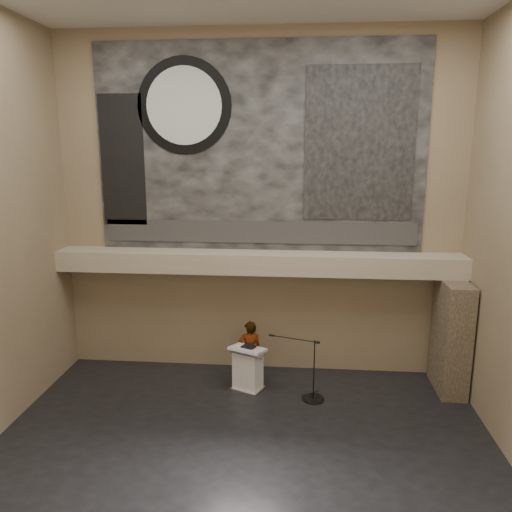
# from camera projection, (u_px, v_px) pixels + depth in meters

# --- Properties ---
(floor) EXTENTS (10.00, 10.00, 0.00)m
(floor) POSITION_uv_depth(u_px,v_px,m) (241.00, 457.00, 9.45)
(floor) COLOR black
(floor) RESTS_ON ground
(wall_back) EXTENTS (10.00, 0.02, 8.50)m
(wall_back) POSITION_uv_depth(u_px,v_px,m) (259.00, 208.00, 12.41)
(wall_back) COLOR #7F6D50
(wall_back) RESTS_ON floor
(wall_front) EXTENTS (10.00, 0.02, 8.50)m
(wall_front) POSITION_uv_depth(u_px,v_px,m) (188.00, 314.00, 4.64)
(wall_front) COLOR #7F6D50
(wall_front) RESTS_ON floor
(soffit) EXTENTS (10.00, 0.80, 0.50)m
(soffit) POSITION_uv_depth(u_px,v_px,m) (257.00, 262.00, 12.31)
(soffit) COLOR tan
(soffit) RESTS_ON wall_back
(sprinkler_left) EXTENTS (0.04, 0.04, 0.06)m
(sprinkler_left) POSITION_uv_depth(u_px,v_px,m) (194.00, 272.00, 12.46)
(sprinkler_left) COLOR #B2893D
(sprinkler_left) RESTS_ON soffit
(sprinkler_right) EXTENTS (0.04, 0.04, 0.06)m
(sprinkler_right) POSITION_uv_depth(u_px,v_px,m) (335.00, 276.00, 12.16)
(sprinkler_right) COLOR #B2893D
(sprinkler_right) RESTS_ON soffit
(banner) EXTENTS (8.00, 0.05, 5.00)m
(banner) POSITION_uv_depth(u_px,v_px,m) (259.00, 148.00, 12.07)
(banner) COLOR black
(banner) RESTS_ON wall_back
(banner_text_strip) EXTENTS (7.76, 0.02, 0.55)m
(banner_text_strip) POSITION_uv_depth(u_px,v_px,m) (259.00, 232.00, 12.48)
(banner_text_strip) COLOR #2A2A2A
(banner_text_strip) RESTS_ON banner
(banner_clock_rim) EXTENTS (2.30, 0.02, 2.30)m
(banner_clock_rim) POSITION_uv_depth(u_px,v_px,m) (184.00, 106.00, 11.96)
(banner_clock_rim) COLOR black
(banner_clock_rim) RESTS_ON banner
(banner_clock_face) EXTENTS (1.84, 0.02, 1.84)m
(banner_clock_face) POSITION_uv_depth(u_px,v_px,m) (184.00, 106.00, 11.95)
(banner_clock_face) COLOR silver
(banner_clock_face) RESTS_ON banner
(banner_building_print) EXTENTS (2.60, 0.02, 3.60)m
(banner_building_print) POSITION_uv_depth(u_px,v_px,m) (360.00, 144.00, 11.80)
(banner_building_print) COLOR black
(banner_building_print) RESTS_ON banner
(banner_brick_print) EXTENTS (1.10, 0.02, 3.20)m
(banner_brick_print) POSITION_uv_depth(u_px,v_px,m) (123.00, 161.00, 12.39)
(banner_brick_print) COLOR black
(banner_brick_print) RESTS_ON banner
(stone_pier) EXTENTS (0.60, 1.40, 2.70)m
(stone_pier) POSITION_uv_depth(u_px,v_px,m) (451.00, 336.00, 11.82)
(stone_pier) COLOR #45392A
(stone_pier) RESTS_ON floor
(lectern) EXTENTS (0.96, 0.84, 1.14)m
(lectern) POSITION_uv_depth(u_px,v_px,m) (248.00, 369.00, 11.91)
(lectern) COLOR silver
(lectern) RESTS_ON floor
(binder) EXTENTS (0.38, 0.35, 0.04)m
(binder) POSITION_uv_depth(u_px,v_px,m) (248.00, 347.00, 11.79)
(binder) COLOR black
(binder) RESTS_ON lectern
(papers) EXTENTS (0.25, 0.34, 0.00)m
(papers) POSITION_uv_depth(u_px,v_px,m) (240.00, 348.00, 11.78)
(papers) COLOR white
(papers) RESTS_ON lectern
(speaker_person) EXTENTS (0.64, 0.48, 1.59)m
(speaker_person) POSITION_uv_depth(u_px,v_px,m) (250.00, 352.00, 12.31)
(speaker_person) COLOR silver
(speaker_person) RESTS_ON floor
(mic_stand) EXTENTS (1.31, 0.59, 1.46)m
(mic_stand) POSITION_uv_depth(u_px,v_px,m) (312.00, 391.00, 11.57)
(mic_stand) COLOR black
(mic_stand) RESTS_ON floor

